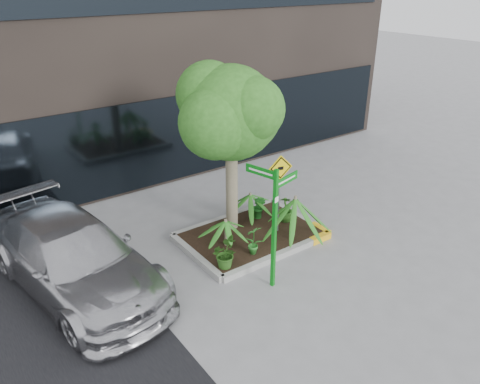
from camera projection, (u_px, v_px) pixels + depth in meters
ground at (252, 246)px, 11.27m from camera, size 80.00×80.00×0.00m
planter at (253, 235)px, 11.55m from camera, size 3.35×2.36×0.15m
tree at (231, 113)px, 10.59m from camera, size 2.82×2.50×4.23m
palm_front at (295, 199)px, 11.04m from camera, size 1.18×1.18×1.31m
palm_left at (226, 221)px, 10.76m from camera, size 0.77×0.77×0.85m
palm_back at (250, 195)px, 12.00m from camera, size 0.79×0.79×0.88m
parked_car at (74, 257)px, 9.51m from camera, size 2.87×5.36×1.48m
shrub_a at (224, 254)px, 10.09m from camera, size 0.78×0.78×0.65m
shrub_b at (286, 209)px, 11.97m from camera, size 0.54×0.54×0.69m
shrub_c at (253, 239)px, 10.55m from camera, size 0.41×0.41×0.73m
shrub_d at (259, 207)px, 12.10m from camera, size 0.47×0.47×0.66m
street_sign_post at (274, 215)px, 9.23m from camera, size 0.90×0.76×2.64m
cattle_sign at (280, 181)px, 11.06m from camera, size 0.60×0.16×2.01m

